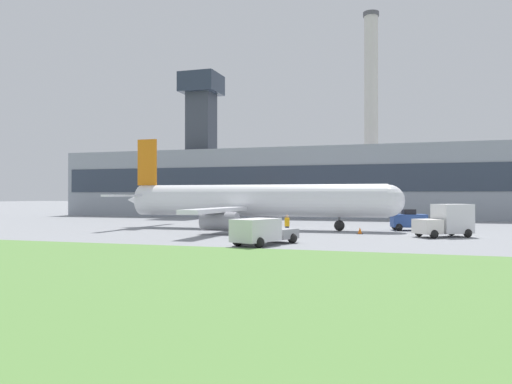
{
  "coord_description": "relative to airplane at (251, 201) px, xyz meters",
  "views": [
    {
      "loc": [
        16.75,
        -48.19,
        3.43
      ],
      "look_at": [
        1.63,
        -0.08,
        3.76
      ],
      "focal_mm": 35.0,
      "sensor_mm": 36.0,
      "label": 1
    }
  ],
  "objects": [
    {
      "name": "utility_cabinet",
      "position": [
        4.8,
        -15.86,
        -2.15
      ],
      "size": [
        1.03,
        0.83,
        1.32
      ],
      "color": "silver",
      "rests_on": "ground_plane"
    },
    {
      "name": "airplane",
      "position": [
        0.0,
        0.0,
        0.0
      ],
      "size": [
        29.32,
        26.63,
        9.51
      ],
      "color": "white",
      "rests_on": "ground_plane"
    },
    {
      "name": "baggage_truck",
      "position": [
        5.72,
        -15.36,
        -1.88
      ],
      "size": [
        3.79,
        5.92,
        1.84
      ],
      "color": "gray",
      "rests_on": "ground_plane"
    },
    {
      "name": "terminal_building",
      "position": [
        -1.99,
        29.01,
        2.94
      ],
      "size": [
        79.32,
        10.69,
        23.82
      ],
      "color": "#8C939E",
      "rests_on": "ground_plane"
    },
    {
      "name": "pushback_tug",
      "position": [
        15.25,
        2.87,
        -1.88
      ],
      "size": [
        3.59,
        2.95,
        2.07
      ],
      "color": "#2D4C93",
      "rests_on": "ground_plane"
    },
    {
      "name": "fuel_truck",
      "position": [
        18.28,
        -4.35,
        -1.51
      ],
      "size": [
        4.96,
        4.31,
        2.69
      ],
      "color": "white",
      "rests_on": "ground_plane"
    },
    {
      "name": "traffic_cone_near_nose",
      "position": [
        11.17,
        -3.33,
        -2.53
      ],
      "size": [
        0.56,
        0.56,
        0.6
      ],
      "color": "black",
      "rests_on": "ground_plane"
    },
    {
      "name": "ground_plane",
      "position": [
        -1.14,
        0.08,
        -2.8
      ],
      "size": [
        400.0,
        400.0,
        0.0
      ],
      "primitive_type": "plane",
      "color": "gray"
    },
    {
      "name": "smokestack_left",
      "position": [
        7.57,
        56.13,
        17.79
      ],
      "size": [
        3.22,
        3.22,
        40.94
      ],
      "color": "beige",
      "rests_on": "ground_plane"
    },
    {
      "name": "ground_crew_person",
      "position": [
        5.79,
        -8.4,
        -1.87
      ],
      "size": [
        0.56,
        0.56,
        1.83
      ],
      "color": "#23283D",
      "rests_on": "ground_plane"
    }
  ]
}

